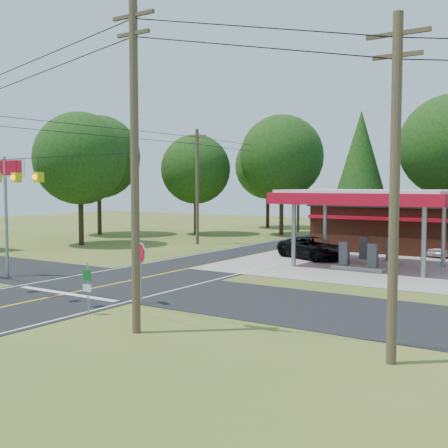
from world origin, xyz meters
The scene contains 17 objects.
ground centered at (0.00, 0.00, 0.00)m, with size 120.00×120.00×0.00m, color #4C5F21.
main_highway centered at (0.00, 0.00, 0.01)m, with size 8.00×120.00×0.02m, color black.
cross_road centered at (0.00, 0.00, 0.01)m, with size 70.00×7.00×0.02m, color black.
lane_center_yellow centered at (0.00, 0.00, 0.03)m, with size 0.15×110.00×0.00m, color yellow.
gas_canopy centered at (9.00, 13.00, 4.27)m, with size 10.60×7.40×4.88m.
convenience_store centered at (10.00, 22.98, 1.92)m, with size 16.40×7.55×3.80m.
utility_pole_near_right centered at (7.50, -7.00, 5.96)m, with size 1.80×0.30×11.50m.
utility_pole_far_left centered at (-8.00, 18.00, 5.20)m, with size 1.80×0.30×10.00m.
utility_pole_right_b centered at (16.00, -5.50, 5.20)m, with size 1.80×0.30×10.00m.
utility_pole_north centered at (-6.50, 35.00, 4.75)m, with size 0.30×0.30×9.50m.
overhead_beacons centered at (-1.00, -6.00, 6.21)m, with size 17.04×2.04×1.03m.
treeline_backdrop centered at (0.82, 24.01, 7.49)m, with size 70.27×51.59×13.30m.
suv_car centered at (4.50, 14.50, 0.76)m, with size 5.45×5.45×1.52m, color black.
sedan_car centered at (12.00, 21.00, 0.62)m, with size 3.64×3.64×1.24m, color white.
big_stop_sign centered at (-6.70, -2.01, 5.02)m, with size 2.41×0.86×6.76m.
octagonal_stop_sign centered at (4.50, -3.38, 2.04)m, with size 0.86×0.43×2.72m.
route_sign_post centered at (4.02, -6.02, 1.23)m, with size 0.43×0.10×2.08m.
Camera 1 is at (20.69, -21.52, 5.18)m, focal length 45.00 mm.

